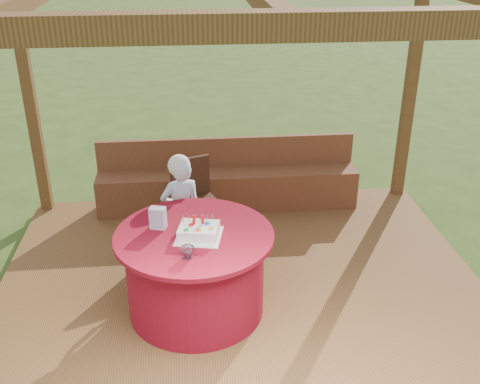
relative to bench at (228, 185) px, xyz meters
name	(u,v)px	position (x,y,z in m)	size (l,w,h in m)	color
ground	(243,301)	(0.00, -1.72, -0.38)	(60.00, 60.00, 0.00)	#2F4A18
deck	(243,295)	(0.00, -1.72, -0.32)	(4.50, 4.00, 0.12)	brown
pergola	(243,36)	(0.00, -1.72, 2.02)	(4.50, 4.00, 2.72)	brown
bench	(228,185)	(0.00, 0.00, 0.00)	(3.00, 0.42, 0.80)	brown
table	(196,272)	(-0.42, -1.95, 0.12)	(1.31, 1.31, 0.75)	maroon
chair	(195,197)	(-0.40, -0.72, 0.22)	(0.55, 0.55, 0.88)	#381D12
elderly_woman	(181,209)	(-0.53, -1.16, 0.32)	(0.45, 0.36, 1.13)	#A8D4FA
birthday_cake	(199,231)	(-0.39, -2.00, 0.54)	(0.42, 0.42, 0.17)	white
gift_bag	(158,218)	(-0.72, -1.83, 0.58)	(0.13, 0.08, 0.18)	#DC8EC5
drinking_glass	(187,253)	(-0.48, -2.32, 0.54)	(0.10, 0.10, 0.10)	white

